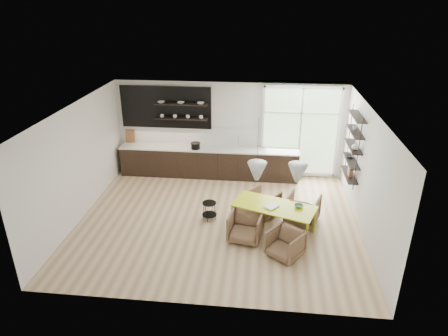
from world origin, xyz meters
The scene contains 11 objects.
room centered at (0.58, 1.10, 1.46)m, with size 7.02×6.01×2.91m.
kitchen_run centered at (-0.69, 2.69, 0.60)m, with size 5.54×0.69×2.75m.
right_shelving centered at (3.36, 1.17, 1.65)m, with size 0.26×1.22×1.90m.
dining_table centered at (1.38, -0.33, 0.65)m, with size 2.10×1.46×0.70m.
armchair_back_left centered at (1.12, 0.43, 0.34)m, with size 0.72×0.74×0.67m, color brown.
armchair_back_right centered at (2.11, 0.17, 0.36)m, with size 0.76×0.79×0.71m, color brown.
armchair_front_left centered at (0.74, -0.75, 0.35)m, with size 0.74×0.76×0.69m, color brown.
armchair_front_right centered at (1.64, -1.31, 0.31)m, with size 0.67×0.69×0.63m, color brown.
wire_stool centered at (-0.23, 0.05, 0.30)m, with size 0.37×0.37×0.47m.
table_book centered at (1.22, -0.32, 0.72)m, with size 0.25×0.34×0.03m, color white.
table_bowl centered at (1.96, -0.35, 0.73)m, with size 0.21×0.21×0.07m, color #4B8156.
Camera 1 is at (1.08, -8.68, 5.34)m, focal length 32.00 mm.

